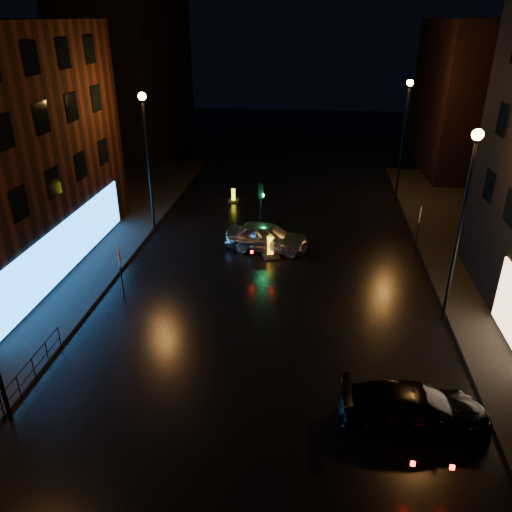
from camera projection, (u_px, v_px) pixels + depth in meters
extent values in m
plane|color=black|center=(251.00, 398.00, 17.58)|extent=(120.00, 120.00, 0.00)
cube|color=black|center=(6.00, 270.00, 26.20)|extent=(12.00, 44.00, 0.15)
cube|color=black|center=(131.00, 75.00, 47.54)|extent=(8.00, 16.00, 14.00)
cube|color=black|center=(476.00, 97.00, 41.97)|extent=(8.00, 14.00, 12.00)
cylinder|color=black|center=(149.00, 170.00, 29.19)|extent=(0.14, 0.14, 8.00)
cylinder|color=black|center=(142.00, 99.00, 27.45)|extent=(0.20, 0.20, 0.25)
sphere|color=orange|center=(142.00, 96.00, 27.38)|extent=(0.44, 0.44, 0.44)
cylinder|color=black|center=(458.00, 237.00, 20.36)|extent=(0.14, 0.14, 8.00)
cylinder|color=black|center=(477.00, 139.00, 18.62)|extent=(0.20, 0.20, 0.25)
sphere|color=orange|center=(478.00, 135.00, 18.56)|extent=(0.44, 0.44, 0.44)
cylinder|color=black|center=(402.00, 145.00, 34.67)|extent=(0.14, 0.14, 8.00)
cylinder|color=black|center=(410.00, 85.00, 32.93)|extent=(0.20, 0.20, 0.25)
sphere|color=orange|center=(410.00, 83.00, 32.86)|extent=(0.44, 0.44, 0.44)
cube|color=black|center=(261.00, 237.00, 30.20)|extent=(1.40, 2.40, 0.12)
cylinder|color=black|center=(261.00, 216.00, 29.61)|extent=(0.12, 0.12, 2.80)
cube|color=black|center=(261.00, 190.00, 28.92)|extent=(0.28, 0.22, 0.90)
cylinder|color=#0CFF59|center=(263.00, 195.00, 29.02)|extent=(0.05, 0.18, 0.18)
cylinder|color=black|center=(16.00, 377.00, 17.12)|extent=(0.05, 6.00, 0.05)
cylinder|color=black|center=(19.00, 387.00, 17.32)|extent=(0.04, 6.00, 0.04)
cylinder|color=black|center=(19.00, 387.00, 17.32)|extent=(0.04, 0.04, 1.00)
cylinder|color=black|center=(59.00, 337.00, 20.00)|extent=(0.04, 0.04, 1.00)
imported|color=#9DA0A5|center=(267.00, 237.00, 28.36)|extent=(4.88, 2.47, 1.59)
imported|color=black|center=(415.00, 408.00, 16.13)|extent=(4.89, 2.12, 1.40)
cube|color=black|center=(270.00, 255.00, 27.98)|extent=(1.25, 1.50, 0.11)
cube|color=yellow|center=(270.00, 246.00, 27.75)|extent=(0.35, 0.28, 1.07)
cube|color=black|center=(270.00, 246.00, 27.75)|extent=(0.31, 0.13, 0.64)
cube|color=black|center=(234.00, 201.00, 36.17)|extent=(0.72, 1.07, 0.09)
cube|color=yellow|center=(233.00, 195.00, 35.98)|extent=(0.25, 0.16, 0.88)
cube|color=black|center=(233.00, 195.00, 35.98)|extent=(0.27, 0.02, 0.53)
cylinder|color=black|center=(121.00, 274.00, 23.31)|extent=(0.07, 0.07, 2.51)
cube|color=silver|center=(119.00, 256.00, 22.92)|extent=(0.26, 0.61, 0.86)
cylinder|color=#B20C0C|center=(120.00, 256.00, 22.92)|extent=(0.18, 0.48, 0.50)
cylinder|color=black|center=(418.00, 228.00, 28.52)|extent=(0.06, 0.06, 2.34)
cube|color=silver|center=(420.00, 214.00, 28.15)|extent=(0.18, 0.58, 0.80)
cylinder|color=#B20C0C|center=(420.00, 214.00, 28.15)|extent=(0.12, 0.46, 0.47)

